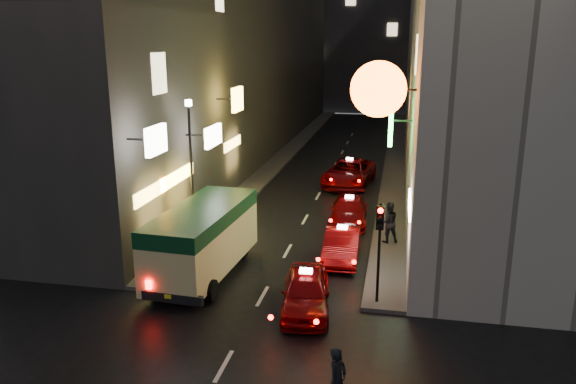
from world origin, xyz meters
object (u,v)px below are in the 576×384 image
Objects in this scene: minibus at (203,233)px; pedestrian_crossing at (338,375)px; traffic_light at (380,232)px; lamp_post at (191,162)px; taxi_near at (306,289)px.

pedestrian_crossing is (5.90, -7.05, -0.79)m from minibus.
minibus reaches higher than pedestrian_crossing.
lamp_post reaches higher than traffic_light.
lamp_post is (-7.50, 10.26, 2.79)m from pedestrian_crossing.
pedestrian_crossing is 0.54× the size of traffic_light.
traffic_light is at bearing -28.91° from lamp_post.
minibus is 1.04× the size of lamp_post.
lamp_post is at bearing 116.53° from minibus.
traffic_light is at bearing -11.34° from minibus.
taxi_near is 2.72× the size of pedestrian_crossing.
traffic_light reaches higher than taxi_near.
lamp_post is at bearing 151.09° from traffic_light.
minibus is 6.80m from traffic_light.
minibus reaches higher than taxi_near.
minibus is 9.23m from pedestrian_crossing.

